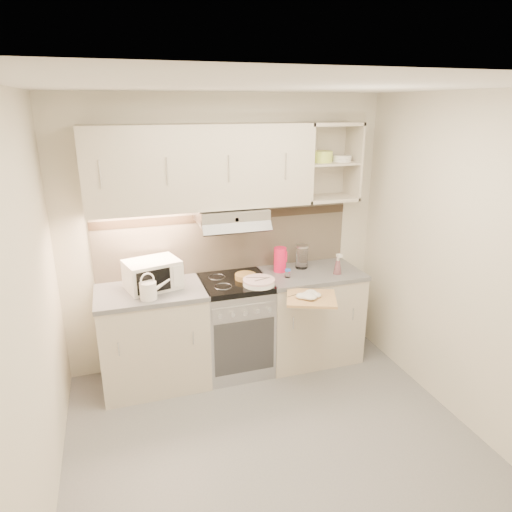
{
  "coord_description": "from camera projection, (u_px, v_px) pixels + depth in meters",
  "views": [
    {
      "loc": [
        -0.99,
        -2.59,
        2.4
      ],
      "look_at": [
        0.15,
        0.95,
        1.16
      ],
      "focal_mm": 32.0,
      "sensor_mm": 36.0,
      "label": 1
    }
  ],
  "objects": [
    {
      "name": "ground",
      "position": [
        276.0,
        444.0,
        3.39
      ],
      "size": [
        3.0,
        3.0,
        0.0
      ],
      "primitive_type": "plane",
      "color": "gray",
      "rests_on": "ground"
    },
    {
      "name": "base_cabinet_right",
      "position": [
        310.0,
        316.0,
        4.46
      ],
      "size": [
        0.9,
        0.6,
        0.86
      ],
      "primitive_type": "cube",
      "color": "beige",
      "rests_on": "ground"
    },
    {
      "name": "watering_can",
      "position": [
        149.0,
        289.0,
        3.68
      ],
      "size": [
        0.26,
        0.14,
        0.23
      ],
      "rotation": [
        0.0,
        0.0,
        0.23
      ],
      "color": "white",
      "rests_on": "worktop_left"
    },
    {
      "name": "worktop_right",
      "position": [
        311.0,
        273.0,
        4.32
      ],
      "size": [
        0.92,
        0.62,
        0.04
      ],
      "primitive_type": "cube",
      "color": "slate",
      "rests_on": "base_cabinet_right"
    },
    {
      "name": "spray_bottle",
      "position": [
        338.0,
        265.0,
        4.22
      ],
      "size": [
        0.08,
        0.08,
        0.21
      ],
      "rotation": [
        0.0,
        0.0,
        0.04
      ],
      "color": "pink",
      "rests_on": "worktop_right"
    },
    {
      "name": "base_cabinet_left",
      "position": [
        154.0,
        339.0,
        4.03
      ],
      "size": [
        0.9,
        0.6,
        0.86
      ],
      "primitive_type": "cube",
      "color": "beige",
      "rests_on": "ground"
    },
    {
      "name": "pink_pitcher",
      "position": [
        280.0,
        260.0,
        4.28
      ],
      "size": [
        0.12,
        0.12,
        0.23
      ],
      "rotation": [
        0.0,
        0.0,
        -0.34
      ],
      "color": "#FA164A",
      "rests_on": "worktop_right"
    },
    {
      "name": "microwave",
      "position": [
        152.0,
        274.0,
        3.88
      ],
      "size": [
        0.5,
        0.42,
        0.25
      ],
      "rotation": [
        0.0,
        0.0,
        0.25
      ],
      "color": "silver",
      "rests_on": "worktop_left"
    },
    {
      "name": "electric_range",
      "position": [
        236.0,
        325.0,
        4.24
      ],
      "size": [
        0.6,
        0.6,
        0.9
      ],
      "color": "#B7B7BC",
      "rests_on": "ground"
    },
    {
      "name": "cutting_board",
      "position": [
        311.0,
        298.0,
        3.78
      ],
      "size": [
        0.51,
        0.49,
        0.02
      ],
      "primitive_type": "cube",
      "rotation": [
        0.0,
        0.0,
        -0.39
      ],
      "color": "tan",
      "rests_on": "base_cabinet_right"
    },
    {
      "name": "glass_jar",
      "position": [
        302.0,
        256.0,
        4.37
      ],
      "size": [
        0.12,
        0.12,
        0.23
      ],
      "rotation": [
        0.0,
        0.0,
        -0.4
      ],
      "color": "silver",
      "rests_on": "worktop_right"
    },
    {
      "name": "bread_loaf",
      "position": [
        245.0,
        276.0,
        4.12
      ],
      "size": [
        0.19,
        0.19,
        0.05
      ],
      "primitive_type": "cylinder",
      "color": "#B8764F",
      "rests_on": "electric_range"
    },
    {
      "name": "spice_jar",
      "position": [
        288.0,
        273.0,
        4.15
      ],
      "size": [
        0.05,
        0.05,
        0.08
      ],
      "rotation": [
        0.0,
        0.0,
        -0.12
      ],
      "color": "white",
      "rests_on": "worktop_right"
    },
    {
      "name": "plate_stack",
      "position": [
        259.0,
        282.0,
        3.98
      ],
      "size": [
        0.28,
        0.28,
        0.06
      ],
      "rotation": [
        0.0,
        0.0,
        -0.15
      ],
      "color": "white",
      "rests_on": "electric_range"
    },
    {
      "name": "room_shell",
      "position": [
        261.0,
        220.0,
        3.2
      ],
      "size": [
        3.04,
        2.84,
        2.52
      ],
      "color": "beige",
      "rests_on": "ground"
    },
    {
      "name": "dish_towel",
      "position": [
        310.0,
        295.0,
        3.74
      ],
      "size": [
        0.26,
        0.24,
        0.06
      ],
      "primitive_type": null,
      "rotation": [
        0.0,
        0.0,
        0.26
      ],
      "color": "beige",
      "rests_on": "cutting_board"
    },
    {
      "name": "worktop_left",
      "position": [
        150.0,
        292.0,
        3.88
      ],
      "size": [
        0.92,
        0.62,
        0.04
      ],
      "primitive_type": "cube",
      "color": "slate",
      "rests_on": "base_cabinet_left"
    }
  ]
}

